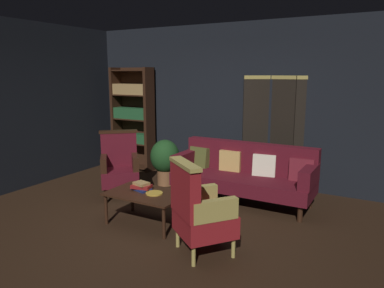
% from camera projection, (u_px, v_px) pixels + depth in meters
% --- Properties ---
extents(ground_plane, '(10.00, 10.00, 0.00)m').
position_uv_depth(ground_plane, '(161.00, 227.00, 4.68)').
color(ground_plane, black).
extents(back_wall, '(7.20, 0.10, 2.80)m').
position_uv_depth(back_wall, '(237.00, 104.00, 6.51)').
color(back_wall, black).
rests_on(back_wall, ground_plane).
extents(side_wall_left, '(0.10, 3.60, 2.80)m').
position_uv_depth(side_wall_left, '(37.00, 105.00, 6.37)').
color(side_wall_left, black).
rests_on(side_wall_left, ground_plane).
extents(folding_screen, '(2.07, 0.59, 1.90)m').
position_uv_depth(folding_screen, '(308.00, 132.00, 5.98)').
color(folding_screen, black).
rests_on(folding_screen, ground_plane).
extents(bookshelf, '(0.90, 0.32, 2.05)m').
position_uv_depth(bookshelf, '(133.00, 116.00, 7.39)').
color(bookshelf, black).
rests_on(bookshelf, ground_plane).
extents(velvet_couch, '(2.12, 0.78, 0.88)m').
position_uv_depth(velvet_couch, '(244.00, 172.00, 5.58)').
color(velvet_couch, black).
rests_on(velvet_couch, ground_plane).
extents(coffee_table, '(1.00, 0.64, 0.42)m').
position_uv_depth(coffee_table, '(146.00, 196.00, 4.73)').
color(coffee_table, black).
rests_on(coffee_table, ground_plane).
extents(armchair_gilt_accent, '(0.81, 0.81, 1.04)m').
position_uv_depth(armchair_gilt_accent, '(199.00, 211.00, 3.92)').
color(armchair_gilt_accent, tan).
rests_on(armchair_gilt_accent, ground_plane).
extents(armchair_wing_left, '(0.82, 0.81, 1.04)m').
position_uv_depth(armchair_wing_left, '(120.00, 166.00, 5.79)').
color(armchair_wing_left, black).
rests_on(armchair_wing_left, ground_plane).
extents(potted_plant, '(0.51, 0.51, 0.80)m').
position_uv_depth(potted_plant, '(165.00, 159.00, 6.40)').
color(potted_plant, brown).
rests_on(potted_plant, ground_plane).
extents(book_navy_cloth, '(0.28, 0.22, 0.03)m').
position_uv_depth(book_navy_cloth, '(142.00, 189.00, 4.82)').
color(book_navy_cloth, navy).
rests_on(book_navy_cloth, coffee_table).
extents(book_red_leather, '(0.28, 0.20, 0.04)m').
position_uv_depth(book_red_leather, '(141.00, 186.00, 4.82)').
color(book_red_leather, maroon).
rests_on(book_red_leather, book_navy_cloth).
extents(book_tan_leather, '(0.22, 0.19, 0.04)m').
position_uv_depth(book_tan_leather, '(141.00, 184.00, 4.81)').
color(book_tan_leather, '#9E7A47').
rests_on(book_tan_leather, book_red_leather).
extents(brass_tray, '(0.22, 0.22, 0.02)m').
position_uv_depth(brass_tray, '(154.00, 193.00, 4.68)').
color(brass_tray, gold).
rests_on(brass_tray, coffee_table).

